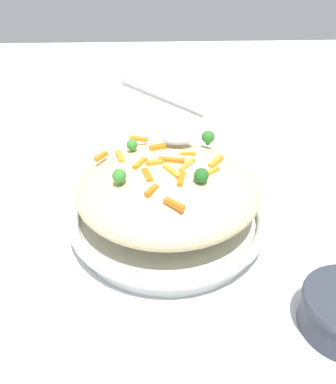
% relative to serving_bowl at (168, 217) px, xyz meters
% --- Properties ---
extents(ground_plane, '(2.40, 2.40, 0.00)m').
position_rel_serving_bowl_xyz_m(ground_plane, '(0.00, 0.00, -0.02)').
color(ground_plane, silver).
extents(serving_bowl, '(0.35, 0.35, 0.05)m').
position_rel_serving_bowl_xyz_m(serving_bowl, '(0.00, 0.00, 0.00)').
color(serving_bowl, silver).
rests_on(serving_bowl, ground_plane).
extents(pasta_mound, '(0.31, 0.29, 0.10)m').
position_rel_serving_bowl_xyz_m(pasta_mound, '(0.00, 0.00, 0.06)').
color(pasta_mound, beige).
rests_on(pasta_mound, serving_bowl).
extents(carrot_piece_0, '(0.03, 0.04, 0.01)m').
position_rel_serving_bowl_xyz_m(carrot_piece_0, '(0.08, 0.01, 0.11)').
color(carrot_piece_0, orange).
rests_on(carrot_piece_0, pasta_mound).
extents(carrot_piece_1, '(0.02, 0.04, 0.01)m').
position_rel_serving_bowl_xyz_m(carrot_piece_1, '(0.02, -0.04, 0.11)').
color(carrot_piece_1, orange).
rests_on(carrot_piece_1, pasta_mound).
extents(carrot_piece_2, '(0.03, 0.02, 0.01)m').
position_rel_serving_bowl_xyz_m(carrot_piece_2, '(-0.02, 0.01, 0.11)').
color(carrot_piece_2, orange).
rests_on(carrot_piece_2, pasta_mound).
extents(carrot_piece_3, '(0.03, 0.02, 0.01)m').
position_rel_serving_bowl_xyz_m(carrot_piece_3, '(-0.05, 0.10, 0.10)').
color(carrot_piece_3, orange).
rests_on(carrot_piece_3, pasta_mound).
extents(carrot_piece_4, '(0.04, 0.02, 0.01)m').
position_rel_serving_bowl_xyz_m(carrot_piece_4, '(0.01, 0.01, 0.11)').
color(carrot_piece_4, orange).
rests_on(carrot_piece_4, pasta_mound).
extents(carrot_piece_5, '(0.03, 0.04, 0.01)m').
position_rel_serving_bowl_xyz_m(carrot_piece_5, '(0.01, -0.02, 0.11)').
color(carrot_piece_5, orange).
rests_on(carrot_piece_5, pasta_mound).
extents(carrot_piece_6, '(0.02, 0.03, 0.01)m').
position_rel_serving_bowl_xyz_m(carrot_piece_6, '(-0.03, -0.07, 0.11)').
color(carrot_piece_6, orange).
rests_on(carrot_piece_6, pasta_mound).
extents(carrot_piece_7, '(0.03, 0.01, 0.01)m').
position_rel_serving_bowl_xyz_m(carrot_piece_7, '(0.04, 0.04, 0.11)').
color(carrot_piece_7, orange).
rests_on(carrot_piece_7, pasta_mound).
extents(carrot_piece_8, '(0.02, 0.03, 0.01)m').
position_rel_serving_bowl_xyz_m(carrot_piece_8, '(-0.11, 0.04, 0.11)').
color(carrot_piece_8, orange).
rests_on(carrot_piece_8, pasta_mound).
extents(carrot_piece_9, '(0.04, 0.03, 0.01)m').
position_rel_serving_bowl_xyz_m(carrot_piece_9, '(0.07, -0.02, 0.11)').
color(carrot_piece_9, orange).
rests_on(carrot_piece_9, pasta_mound).
extents(carrot_piece_10, '(0.03, 0.03, 0.01)m').
position_rel_serving_bowl_xyz_m(carrot_piece_10, '(0.01, -0.10, 0.11)').
color(carrot_piece_10, orange).
rests_on(carrot_piece_10, pasta_mound).
extents(carrot_piece_11, '(0.02, 0.04, 0.01)m').
position_rel_serving_bowl_xyz_m(carrot_piece_11, '(-0.08, 0.04, 0.10)').
color(carrot_piece_11, orange).
rests_on(carrot_piece_11, pasta_mound).
extents(carrot_piece_12, '(0.02, 0.03, 0.01)m').
position_rel_serving_bowl_xyz_m(carrot_piece_12, '(-0.05, 0.01, 0.11)').
color(carrot_piece_12, orange).
rests_on(carrot_piece_12, pasta_mound).
extents(carrot_piece_13, '(0.02, 0.04, 0.01)m').
position_rel_serving_bowl_xyz_m(carrot_piece_13, '(-0.03, -0.03, 0.11)').
color(carrot_piece_13, orange).
rests_on(carrot_piece_13, pasta_mound).
extents(carrot_piece_14, '(0.03, 0.04, 0.01)m').
position_rel_serving_bowl_xyz_m(carrot_piece_14, '(0.03, -0.00, 0.11)').
color(carrot_piece_14, orange).
rests_on(carrot_piece_14, pasta_mound).
extents(carrot_piece_15, '(0.03, 0.02, 0.01)m').
position_rel_serving_bowl_xyz_m(carrot_piece_15, '(-0.02, 0.06, 0.11)').
color(carrot_piece_15, orange).
rests_on(carrot_piece_15, pasta_mound).
extents(broccoli_floret_0, '(0.02, 0.02, 0.03)m').
position_rel_serving_bowl_xyz_m(broccoli_floret_0, '(0.08, 0.08, 0.12)').
color(broccoli_floret_0, '#296820').
rests_on(broccoli_floret_0, pasta_mound).
extents(broccoli_floret_1, '(0.02, 0.02, 0.02)m').
position_rel_serving_bowl_xyz_m(broccoli_floret_1, '(-0.06, 0.06, 0.11)').
color(broccoli_floret_1, '#377928').
rests_on(broccoli_floret_1, pasta_mound).
extents(broccoli_floret_2, '(0.02, 0.02, 0.03)m').
position_rel_serving_bowl_xyz_m(broccoli_floret_2, '(-0.08, -0.04, 0.12)').
color(broccoli_floret_2, '#377928').
rests_on(broccoli_floret_2, pasta_mound).
extents(broccoli_floret_3, '(0.02, 0.02, 0.03)m').
position_rel_serving_bowl_xyz_m(broccoli_floret_3, '(0.05, -0.04, 0.12)').
color(broccoli_floret_3, '#205B1C').
rests_on(broccoli_floret_3, pasta_mound).
extents(serving_spoon, '(0.16, 0.12, 0.10)m').
position_rel_serving_bowl_xyz_m(serving_spoon, '(0.01, 0.11, 0.13)').
color(serving_spoon, '#B7B7BC').
rests_on(serving_spoon, pasta_mound).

